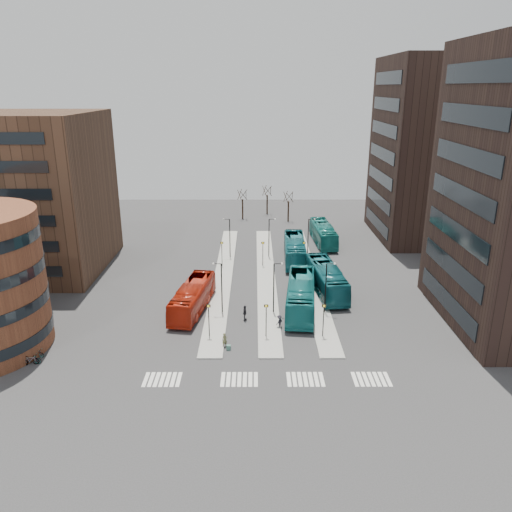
{
  "coord_description": "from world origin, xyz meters",
  "views": [
    {
      "loc": [
        0.4,
        -35.22,
        25.2
      ],
      "look_at": [
        0.57,
        24.09,
        5.0
      ],
      "focal_mm": 35.0,
      "sensor_mm": 36.0,
      "label": 1
    }
  ],
  "objects_px": {
    "commuter_b": "(245,313)",
    "bicycle_mid": "(30,360)",
    "red_bus": "(193,297)",
    "bicycle_far": "(37,353)",
    "bicycle_near": "(31,360)",
    "traveller": "(225,340)",
    "commuter_a": "(182,310)",
    "teal_bus_a": "(301,295)",
    "teal_bus_b": "(295,250)",
    "teal_bus_c": "(326,278)",
    "commuter_c": "(279,322)",
    "teal_bus_d": "(323,234)",
    "suitcase": "(229,347)"
  },
  "relations": [
    {
      "from": "suitcase",
      "to": "bicycle_far",
      "type": "xyz_separation_m",
      "value": [
        -18.77,
        -1.29,
        0.17
      ]
    },
    {
      "from": "teal_bus_a",
      "to": "bicycle_mid",
      "type": "xyz_separation_m",
      "value": [
        -26.85,
        -12.49,
        -1.36
      ]
    },
    {
      "from": "teal_bus_b",
      "to": "traveller",
      "type": "xyz_separation_m",
      "value": [
        -9.13,
        -26.6,
        -1.02
      ]
    },
    {
      "from": "teal_bus_a",
      "to": "commuter_c",
      "type": "height_order",
      "value": "teal_bus_a"
    },
    {
      "from": "bicycle_near",
      "to": "bicycle_far",
      "type": "height_order",
      "value": "bicycle_near"
    },
    {
      "from": "bicycle_mid",
      "to": "bicycle_far",
      "type": "height_order",
      "value": "bicycle_mid"
    },
    {
      "from": "red_bus",
      "to": "commuter_a",
      "type": "distance_m",
      "value": 2.36
    },
    {
      "from": "teal_bus_a",
      "to": "bicycle_far",
      "type": "bearing_deg",
      "value": -151.53
    },
    {
      "from": "teal_bus_c",
      "to": "commuter_c",
      "type": "relative_size",
      "value": 8.65
    },
    {
      "from": "suitcase",
      "to": "commuter_a",
      "type": "relative_size",
      "value": 0.31
    },
    {
      "from": "bicycle_mid",
      "to": "bicycle_near",
      "type": "bearing_deg",
      "value": -14.03
    },
    {
      "from": "suitcase",
      "to": "bicycle_far",
      "type": "height_order",
      "value": "bicycle_far"
    },
    {
      "from": "teal_bus_a",
      "to": "commuter_a",
      "type": "xyz_separation_m",
      "value": [
        -13.85,
        -2.09,
        -1.0
      ]
    },
    {
      "from": "bicycle_far",
      "to": "commuter_a",
      "type": "bearing_deg",
      "value": -37.61
    },
    {
      "from": "teal_bus_c",
      "to": "bicycle_far",
      "type": "relative_size",
      "value": 7.9
    },
    {
      "from": "traveller",
      "to": "bicycle_far",
      "type": "distance_m",
      "value": 18.45
    },
    {
      "from": "teal_bus_a",
      "to": "bicycle_far",
      "type": "xyz_separation_m",
      "value": [
        -26.85,
        -10.95,
        -1.42
      ]
    },
    {
      "from": "commuter_c",
      "to": "bicycle_mid",
      "type": "relative_size",
      "value": 0.92
    },
    {
      "from": "commuter_c",
      "to": "commuter_a",
      "type": "bearing_deg",
      "value": -66.27
    },
    {
      "from": "commuter_a",
      "to": "bicycle_mid",
      "type": "relative_size",
      "value": 1.05
    },
    {
      "from": "red_bus",
      "to": "bicycle_far",
      "type": "relative_size",
      "value": 7.28
    },
    {
      "from": "teal_bus_b",
      "to": "commuter_c",
      "type": "distance_m",
      "value": 22.65
    },
    {
      "from": "teal_bus_d",
      "to": "commuter_a",
      "type": "relative_size",
      "value": 7.2
    },
    {
      "from": "red_bus",
      "to": "commuter_b",
      "type": "distance_m",
      "value": 6.81
    },
    {
      "from": "commuter_c",
      "to": "suitcase",
      "type": "bearing_deg",
      "value": -10.29
    },
    {
      "from": "red_bus",
      "to": "teal_bus_b",
      "type": "relative_size",
      "value": 0.93
    },
    {
      "from": "traveller",
      "to": "bicycle_mid",
      "type": "bearing_deg",
      "value": 174.95
    },
    {
      "from": "commuter_a",
      "to": "commuter_c",
      "type": "relative_size",
      "value": 1.14
    },
    {
      "from": "commuter_b",
      "to": "bicycle_mid",
      "type": "relative_size",
      "value": 1.11
    },
    {
      "from": "teal_bus_b",
      "to": "teal_bus_c",
      "type": "relative_size",
      "value": 0.99
    },
    {
      "from": "commuter_b",
      "to": "bicycle_far",
      "type": "height_order",
      "value": "commuter_b"
    },
    {
      "from": "teal_bus_a",
      "to": "bicycle_far",
      "type": "relative_size",
      "value": 8.16
    },
    {
      "from": "red_bus",
      "to": "teal_bus_d",
      "type": "bearing_deg",
      "value": 63.75
    },
    {
      "from": "bicycle_far",
      "to": "bicycle_near",
      "type": "bearing_deg",
      "value": -161.86
    },
    {
      "from": "bicycle_near",
      "to": "bicycle_far",
      "type": "bearing_deg",
      "value": -5.71
    },
    {
      "from": "red_bus",
      "to": "bicycle_near",
      "type": "bearing_deg",
      "value": -130.07
    },
    {
      "from": "commuter_b",
      "to": "teal_bus_a",
      "type": "bearing_deg",
      "value": -70.48
    },
    {
      "from": "red_bus",
      "to": "teal_bus_d",
      "type": "relative_size",
      "value": 0.97
    },
    {
      "from": "bicycle_far",
      "to": "traveller",
      "type": "bearing_deg",
      "value": -65.86
    },
    {
      "from": "teal_bus_c",
      "to": "bicycle_mid",
      "type": "distance_m",
      "value": 35.55
    },
    {
      "from": "red_bus",
      "to": "bicycle_mid",
      "type": "bearing_deg",
      "value": -129.71
    },
    {
      "from": "teal_bus_b",
      "to": "bicycle_far",
      "type": "bearing_deg",
      "value": -131.66
    },
    {
      "from": "commuter_b",
      "to": "commuter_c",
      "type": "height_order",
      "value": "commuter_b"
    },
    {
      "from": "teal_bus_d",
      "to": "commuter_c",
      "type": "xyz_separation_m",
      "value": [
        -8.86,
        -31.28,
        -0.95
      ]
    },
    {
      "from": "bicycle_mid",
      "to": "teal_bus_a",
      "type": "bearing_deg",
      "value": -79.08
    },
    {
      "from": "teal_bus_b",
      "to": "bicycle_far",
      "type": "distance_m",
      "value": 39.63
    },
    {
      "from": "bicycle_near",
      "to": "bicycle_far",
      "type": "relative_size",
      "value": 1.15
    },
    {
      "from": "teal_bus_d",
      "to": "bicycle_far",
      "type": "xyz_separation_m",
      "value": [
        -32.97,
        -37.43,
        -1.26
      ]
    },
    {
      "from": "commuter_c",
      "to": "red_bus",
      "type": "bearing_deg",
      "value": -77.45
    },
    {
      "from": "bicycle_near",
      "to": "suitcase",
      "type": "bearing_deg",
      "value": -87.57
    }
  ]
}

